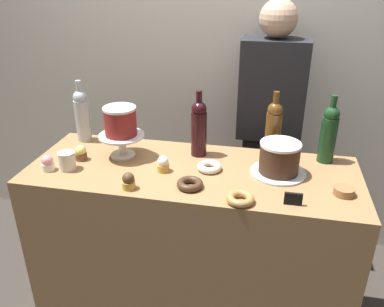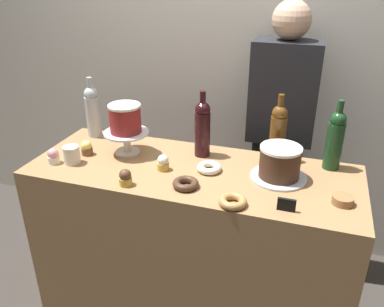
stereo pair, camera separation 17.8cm
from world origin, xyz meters
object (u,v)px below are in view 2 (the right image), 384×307
at_px(chocolate_round_cake, 280,162).
at_px(donut_chocolate, 186,184).
at_px(white_layer_cake, 125,118).
at_px(cake_stand_pedestal, 127,139).
at_px(coffee_cup_ceramic, 72,155).
at_px(cupcake_strawberry, 53,156).
at_px(donut_sugar, 209,168).
at_px(cupcake_vanilla, 163,163).
at_px(wine_bottle_clear, 93,111).
at_px(barista_figure, 279,140).
at_px(wine_bottle_dark_red, 202,128).
at_px(cupcake_chocolate, 125,178).
at_px(cookie_stack, 343,200).
at_px(wine_bottle_amber, 278,132).
at_px(donut_maple, 233,201).
at_px(wine_bottle_green, 335,139).
at_px(cupcake_lemon, 87,148).
at_px(price_sign_chalkboard, 286,205).

height_order(chocolate_round_cake, donut_chocolate, chocolate_round_cake).
bearing_deg(white_layer_cake, cake_stand_pedestal, 0.00).
relative_size(white_layer_cake, coffee_cup_ceramic, 1.82).
height_order(cupcake_strawberry, donut_sugar, cupcake_strawberry).
distance_m(white_layer_cake, cupcake_vanilla, 0.30).
distance_m(chocolate_round_cake, donut_sugar, 0.32).
relative_size(cake_stand_pedestal, wine_bottle_clear, 0.67).
xyz_separation_m(coffee_cup_ceramic, barista_figure, (0.89, 0.73, -0.10)).
xyz_separation_m(cake_stand_pedestal, cupcake_strawberry, (-0.28, -0.21, -0.04)).
bearing_deg(donut_sugar, donut_chocolate, -107.71).
distance_m(cake_stand_pedestal, chocolate_round_cake, 0.75).
relative_size(cake_stand_pedestal, wine_bottle_dark_red, 0.67).
height_order(cupcake_strawberry, coffee_cup_ceramic, coffee_cup_ceramic).
relative_size(wine_bottle_clear, cupcake_chocolate, 4.38).
height_order(cake_stand_pedestal, cupcake_vanilla, cake_stand_pedestal).
distance_m(cake_stand_pedestal, cupcake_vanilla, 0.26).
bearing_deg(chocolate_round_cake, cookie_stack, -26.23).
xyz_separation_m(donut_sugar, cookie_stack, (0.57, -0.10, 0.00)).
bearing_deg(cupcake_chocolate, wine_bottle_amber, 37.71).
height_order(cupcake_chocolate, cookie_stack, cupcake_chocolate).
bearing_deg(cupcake_strawberry, cupcake_chocolate, -11.02).
xyz_separation_m(cake_stand_pedestal, donut_chocolate, (0.38, -0.23, -0.06)).
height_order(white_layer_cake, donut_maple, white_layer_cake).
relative_size(donut_chocolate, cookie_stack, 1.33).
xyz_separation_m(wine_bottle_dark_red, barista_figure, (0.33, 0.45, -0.21)).
bearing_deg(donut_maple, cupcake_vanilla, 152.71).
bearing_deg(cake_stand_pedestal, donut_chocolate, -30.52).
height_order(wine_bottle_green, cupcake_lemon, wine_bottle_green).
height_order(cupcake_strawberry, price_sign_chalkboard, cupcake_strawberry).
xyz_separation_m(wine_bottle_amber, cookie_stack, (0.30, -0.31, -0.13)).
xyz_separation_m(cupcake_strawberry, cookie_stack, (1.29, 0.05, -0.02)).
bearing_deg(cupcake_chocolate, cupcake_vanilla, 61.01).
height_order(cake_stand_pedestal, coffee_cup_ceramic, cake_stand_pedestal).
bearing_deg(cake_stand_pedestal, price_sign_chalkboard, -18.83).
xyz_separation_m(wine_bottle_green, wine_bottle_dark_red, (-0.60, -0.05, 0.00)).
height_order(wine_bottle_green, cookie_stack, wine_bottle_green).
xyz_separation_m(cake_stand_pedestal, wine_bottle_dark_red, (0.36, 0.10, 0.07)).
bearing_deg(wine_bottle_amber, price_sign_chalkboard, -77.36).
bearing_deg(wine_bottle_clear, wine_bottle_green, 0.11).
distance_m(donut_sugar, coffee_cup_ceramic, 0.65).
bearing_deg(donut_sugar, cake_stand_pedestal, 172.74).
distance_m(cookie_stack, coffee_cup_ceramic, 1.21).
xyz_separation_m(cupcake_strawberry, donut_maple, (0.88, -0.09, -0.02)).
height_order(cake_stand_pedestal, barista_figure, barista_figure).
distance_m(cupcake_chocolate, barista_figure, 1.01).
bearing_deg(coffee_cup_ceramic, donut_sugar, 11.11).
distance_m(cupcake_lemon, cupcake_strawberry, 0.16).
relative_size(cupcake_vanilla, cupcake_strawberry, 1.00).
xyz_separation_m(white_layer_cake, wine_bottle_dark_red, (0.36, 0.10, -0.04)).
height_order(white_layer_cake, cupcake_lemon, white_layer_cake).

